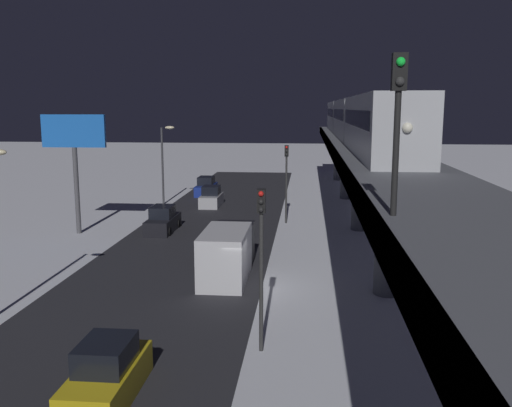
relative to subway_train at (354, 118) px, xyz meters
name	(u,v)px	position (x,y,z in m)	size (l,w,h in m)	color
ground_plane	(249,289)	(7.09, 23.87, -8.47)	(240.00, 240.00, 0.00)	white
avenue_asphalt	(158,286)	(11.94, 23.87, -8.46)	(11.00, 105.66, 0.01)	#28282D
elevated_railway	(389,182)	(0.09, 23.87, -2.70)	(5.00, 105.66, 6.69)	slate
subway_train	(354,118)	(0.00, 0.00, 0.00)	(2.94, 55.47, 3.40)	#B7BABF
rail_signal	(398,106)	(1.96, 37.42, 0.95)	(0.36, 0.41, 4.00)	black
sedan_black	(163,221)	(15.14, 10.79, -7.68)	(1.91, 4.73, 1.97)	black
sedan_yellow	(107,375)	(10.54, 35.19, -7.67)	(1.80, 4.33, 1.97)	gold
sedan_silver	(211,198)	(13.34, -0.44, -7.67)	(1.80, 4.01, 1.97)	#B2B2B7
sedan_blue	(206,187)	(15.14, -7.46, -7.67)	(1.80, 4.73, 1.97)	navy
box_truck	(228,252)	(8.54, 21.46, -7.12)	(2.40, 7.40, 2.80)	black
traffic_light_near	(261,247)	(5.84, 31.18, -4.27)	(0.32, 0.44, 6.40)	#2D2D2D
traffic_light_mid	(286,172)	(5.84, 6.83, -4.27)	(0.32, 0.44, 6.40)	#2D2D2D
commercial_billboard	(74,143)	(21.32, 12.02, -1.64)	(4.80, 0.36, 8.90)	#4C4C51
street_lamp_far	(165,155)	(18.01, -1.13, -3.65)	(1.35, 0.44, 7.65)	#38383D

